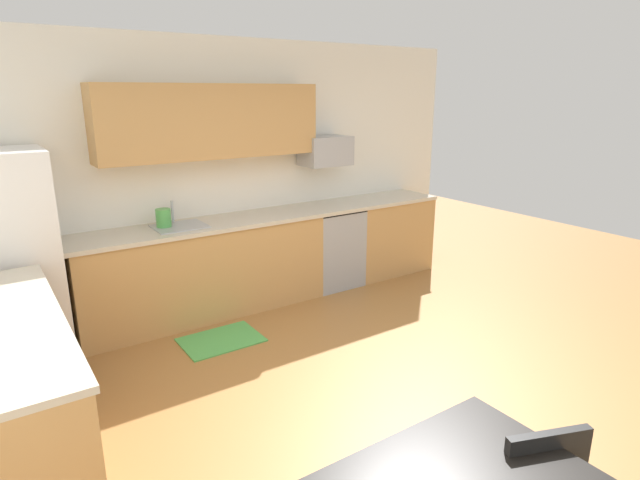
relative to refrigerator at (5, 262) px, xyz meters
The scene contains 14 objects.
ground_plane 3.23m from the refrigerator, 45.52° to the right, with size 12.00×12.00×0.00m, color #9E6B38.
wall_back 2.27m from the refrigerator, 11.16° to the left, with size 5.80×0.10×2.70m, color white.
cabinet_run_back 1.72m from the refrigerator, ahead, with size 2.47×0.60×0.90m, color tan.
cabinet_run_back_right 4.06m from the refrigerator, ahead, with size 1.08×0.60×0.90m, color tan.
cabinet_run_left 1.49m from the refrigerator, 94.83° to the right, with size 0.60×2.00×0.90m, color tan.
countertop_back 2.18m from the refrigerator, ahead, with size 4.80×0.64×0.04m, color beige.
upper_cabinets_back 2.15m from the refrigerator, ahead, with size 2.20×0.34×0.70m, color tan.
refrigerator is the anchor object (origin of this frame).
oven_range 3.23m from the refrigerator, ahead, with size 0.60×0.60×0.91m.
microwave 3.27m from the refrigerator, ahead, with size 0.54×0.36×0.32m, color #9EA0A5.
sink_basin 1.45m from the refrigerator, ahead, with size 0.48×0.40×0.14m, color #A5A8AD.
sink_faucet 1.48m from the refrigerator, 10.16° to the left, with size 0.02×0.02×0.24m, color #B2B5BA.
floor_mat 1.85m from the refrigerator, 20.37° to the right, with size 0.70×0.50×0.01m, color #4CA54C.
kettle 1.33m from the refrigerator, ahead, with size 0.14×0.14×0.20m, color #4CA54C.
Camera 1 is at (-2.31, -2.41, 2.18)m, focal length 29.25 mm.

